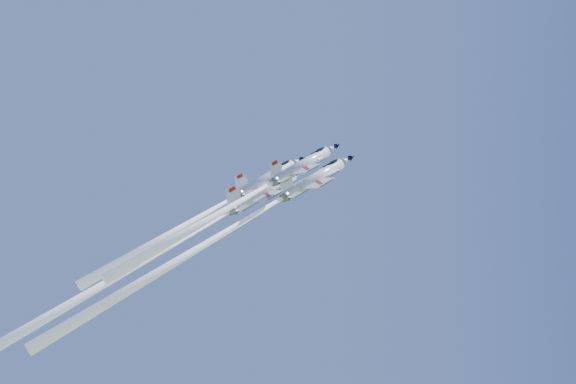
{
  "coord_description": "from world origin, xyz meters",
  "views": [
    {
      "loc": [
        4.77,
        -116.88,
        79.06
      ],
      "look_at": [
        0.0,
        0.0,
        94.54
      ],
      "focal_mm": 40.0,
      "sensor_mm": 36.0,
      "label": 1
    }
  ],
  "objects_px": {
    "jet_lead": "(222,234)",
    "jet_right": "(240,201)",
    "jet_slot": "(136,266)",
    "jet_left": "(209,212)"
  },
  "relations": [
    {
      "from": "jet_left",
      "to": "jet_slot",
      "type": "bearing_deg",
      "value": -68.54
    },
    {
      "from": "jet_lead",
      "to": "jet_left",
      "type": "height_order",
      "value": "jet_left"
    },
    {
      "from": "jet_right",
      "to": "jet_slot",
      "type": "bearing_deg",
      "value": -122.69
    },
    {
      "from": "jet_lead",
      "to": "jet_right",
      "type": "relative_size",
      "value": 1.4
    },
    {
      "from": "jet_left",
      "to": "jet_slot",
      "type": "height_order",
      "value": "jet_left"
    },
    {
      "from": "jet_lead",
      "to": "jet_slot",
      "type": "bearing_deg",
      "value": -105.48
    },
    {
      "from": "jet_slot",
      "to": "jet_left",
      "type": "bearing_deg",
      "value": 111.46
    },
    {
      "from": "jet_lead",
      "to": "jet_left",
      "type": "distance_m",
      "value": 11.2
    },
    {
      "from": "jet_left",
      "to": "jet_slot",
      "type": "distance_m",
      "value": 19.66
    },
    {
      "from": "jet_lead",
      "to": "jet_left",
      "type": "bearing_deg",
      "value": 169.04
    }
  ]
}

